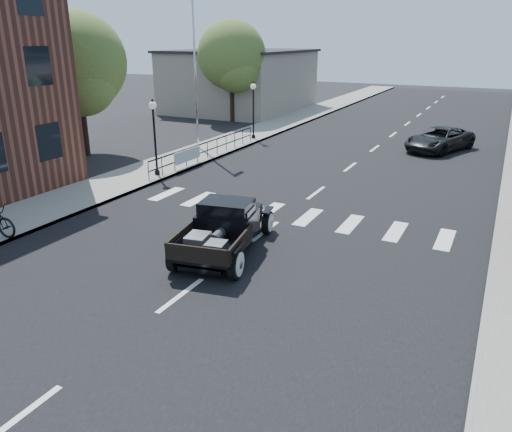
% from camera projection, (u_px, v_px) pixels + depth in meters
% --- Properties ---
extents(ground, '(120.00, 120.00, 0.00)m').
position_uv_depth(ground, '(237.00, 253.00, 15.39)').
color(ground, black).
rests_on(ground, ground).
extents(road, '(14.00, 80.00, 0.02)m').
position_uv_depth(road, '(366.00, 155.00, 27.98)').
color(road, black).
rests_on(road, ground).
extents(road_markings, '(12.00, 60.00, 0.06)m').
position_uv_depth(road_markings, '(338.00, 177.00, 23.78)').
color(road_markings, silver).
rests_on(road_markings, ground).
extents(sidewalk_left, '(3.00, 80.00, 0.15)m').
position_uv_depth(sidewalk_left, '(234.00, 141.00, 31.56)').
color(sidewalk_left, gray).
rests_on(sidewalk_left, ground).
extents(low_building_left, '(10.00, 12.00, 5.00)m').
position_uv_depth(low_building_left, '(241.00, 82.00, 44.40)').
color(low_building_left, gray).
rests_on(low_building_left, ground).
extents(railing, '(0.08, 10.00, 1.00)m').
position_uv_depth(railing, '(207.00, 149.00, 26.65)').
color(railing, black).
rests_on(railing, sidewalk_left).
extents(banner, '(0.04, 2.20, 0.60)m').
position_uv_depth(banner, '(188.00, 160.00, 25.01)').
color(banner, silver).
rests_on(banner, sidewalk_left).
extents(lamp_post_b, '(0.36, 0.36, 3.53)m').
position_uv_depth(lamp_post_b, '(155.00, 137.00, 22.99)').
color(lamp_post_b, black).
rests_on(lamp_post_b, sidewalk_left).
extents(lamp_post_c, '(0.36, 0.36, 3.53)m').
position_uv_depth(lamp_post_c, '(253.00, 110.00, 31.39)').
color(lamp_post_c, black).
rests_on(lamp_post_c, sidewalk_left).
extents(flagpole, '(0.12, 0.12, 10.90)m').
position_uv_depth(flagpole, '(194.00, 50.00, 27.46)').
color(flagpole, silver).
rests_on(flagpole, sidewalk_left).
extents(big_tree_near, '(5.22, 5.22, 7.66)m').
position_uv_depth(big_tree_near, '(79.00, 85.00, 26.73)').
color(big_tree_near, '#4D622A').
rests_on(big_tree_near, ground).
extents(big_tree_far, '(5.15, 5.15, 7.56)m').
position_uv_depth(big_tree_far, '(232.00, 72.00, 37.87)').
color(big_tree_far, '#4D622A').
rests_on(big_tree_far, ground).
extents(hotrod_pickup, '(3.03, 5.05, 1.64)m').
position_uv_depth(hotrod_pickup, '(225.00, 227.00, 15.23)').
color(hotrod_pickup, black).
rests_on(hotrod_pickup, ground).
extents(second_car, '(3.89, 5.34, 1.35)m').
position_uv_depth(second_car, '(439.00, 139.00, 28.89)').
color(second_car, black).
rests_on(second_car, ground).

